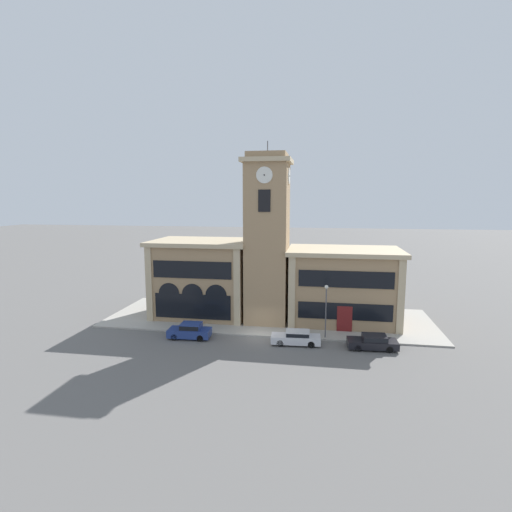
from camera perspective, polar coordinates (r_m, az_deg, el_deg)
The scene contains 9 objects.
ground_plane at distance 39.67m, azimuth 0.56°, elevation -11.50°, with size 300.00×300.00×0.00m, color #605E5B.
sidewalk_kerb at distance 45.36m, azimuth 1.77°, elevation -8.85°, with size 35.66×12.18×0.15m.
clock_tower at distance 42.44m, azimuth 1.61°, elevation 2.37°, with size 5.08×5.08×19.25m.
town_hall_left_wing at distance 46.24m, azimuth -7.65°, elevation -3.08°, with size 11.10×8.15×8.72m.
town_hall_right_wing at distance 44.38m, azimuth 12.38°, elevation -4.12°, with size 12.04×8.15×8.04m.
parked_car_near at distance 39.69m, azimuth -9.40°, elevation -10.44°, with size 4.14×2.04×1.47m.
parked_car_mid at distance 37.79m, azimuth 5.79°, elevation -11.47°, with size 4.61×1.93×1.29m.
parked_car_far at distance 38.03m, azimuth 16.37°, elevation -11.65°, with size 4.46×2.04×1.28m.
street_lamp at distance 38.70m, azimuth 9.98°, elevation -6.58°, with size 0.36×0.36×5.14m.
Camera 1 is at (5.76, -36.90, 13.36)m, focal length 28.00 mm.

